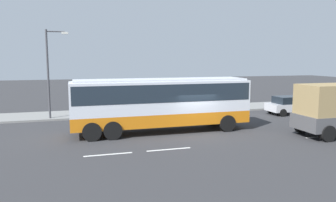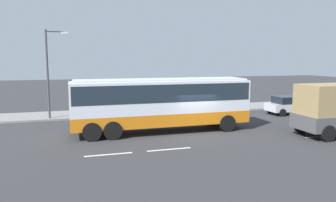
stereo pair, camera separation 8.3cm
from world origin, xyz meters
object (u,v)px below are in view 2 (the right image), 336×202
object	(u,v)px
pedestrian_at_crossing	(138,103)
coach_bus	(162,99)
car_silver_hatch	(290,105)
street_lamp	(50,68)
pedestrian_near_curb	(181,101)

from	to	relation	value
pedestrian_at_crossing	coach_bus	bearing A→B (deg)	-42.94
coach_bus	pedestrian_at_crossing	bearing A→B (deg)	92.40
car_silver_hatch	street_lamp	distance (m)	20.07
car_silver_hatch	coach_bus	bearing A→B (deg)	-165.02
car_silver_hatch	pedestrian_at_crossing	distance (m)	13.12
car_silver_hatch	street_lamp	size ratio (longest dim) A/B	0.63
pedestrian_near_curb	street_lamp	size ratio (longest dim) A/B	0.23
coach_bus	car_silver_hatch	size ratio (longest dim) A/B	2.68
pedestrian_near_curb	pedestrian_at_crossing	world-z (taller)	pedestrian_near_curb
car_silver_hatch	street_lamp	world-z (taller)	street_lamp
pedestrian_near_curb	pedestrian_at_crossing	size ratio (longest dim) A/B	1.00
pedestrian_near_curb	street_lamp	distance (m)	11.16
car_silver_hatch	street_lamp	bearing A→B (deg)	171.04
car_silver_hatch	street_lamp	xyz separation A→B (m)	(-19.57, 3.06, 3.24)
pedestrian_near_curb	pedestrian_at_crossing	xyz separation A→B (m)	(-3.94, -0.16, -0.00)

